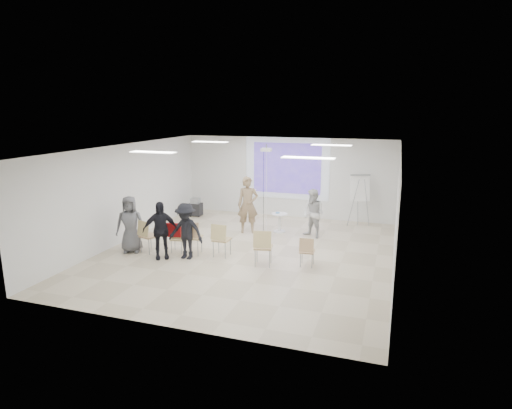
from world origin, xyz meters
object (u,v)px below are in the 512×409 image
(audience_left, at_px, (160,226))
(flipchart_easel, at_px, (360,188))
(laptop, at_px, (194,236))
(av_cart, at_px, (196,208))
(pedestal_table, at_px, (280,222))
(chair_right_far, at_px, (307,249))
(audience_mid, at_px, (186,228))
(player_left, at_px, (248,201))
(player_right, at_px, (313,211))
(chair_center, at_px, (220,237))
(chair_right_inner, at_px, (263,245))
(chair_far_left, at_px, (147,234))
(chair_left_mid, at_px, (177,237))
(audience_outer, at_px, (130,221))
(chair_left_inner, at_px, (192,235))

(audience_left, xyz_separation_m, flipchart_easel, (4.87, 5.06, 0.44))
(laptop, xyz_separation_m, av_cart, (-1.90, 3.99, -0.21))
(pedestal_table, bearing_deg, chair_right_far, -62.07)
(audience_left, xyz_separation_m, audience_mid, (0.67, 0.21, -0.04))
(player_left, bearing_deg, audience_left, -135.84)
(laptop, xyz_separation_m, audience_mid, (-0.02, -0.41, 0.35))
(player_right, xyz_separation_m, chair_center, (-2.08, -2.64, -0.30))
(laptop, bearing_deg, chair_right_inner, 162.45)
(chair_far_left, xyz_separation_m, chair_right_inner, (3.46, 0.01, 0.02))
(pedestal_table, bearing_deg, player_left, -160.85)
(laptop, bearing_deg, chair_left_mid, 0.50)
(audience_outer, height_order, av_cart, audience_outer)
(chair_right_far, bearing_deg, player_left, 131.05)
(chair_far_left, relative_size, audience_left, 0.52)
(chair_left_mid, distance_m, audience_left, 0.73)
(chair_left_inner, height_order, chair_right_inner, chair_right_inner)
(player_left, relative_size, laptop, 5.89)
(laptop, bearing_deg, chair_left_inner, 88.31)
(chair_right_far, bearing_deg, audience_outer, -179.30)
(pedestal_table, relative_size, av_cart, 0.95)
(av_cart, bearing_deg, player_right, -17.98)
(player_right, height_order, laptop, player_right)
(laptop, xyz_separation_m, audience_left, (-0.69, -0.62, 0.39))
(laptop, relative_size, audience_left, 0.20)
(chair_right_far, bearing_deg, av_cart, 138.42)
(chair_left_mid, distance_m, chair_right_far, 3.75)
(player_left, relative_size, chair_center, 2.21)
(audience_mid, bearing_deg, chair_right_inner, 2.81)
(player_right, height_order, chair_right_inner, player_right)
(pedestal_table, bearing_deg, flipchart_easel, 33.10)
(player_left, distance_m, audience_mid, 3.03)
(pedestal_table, xyz_separation_m, flipchart_easel, (2.43, 1.58, 0.99))
(chair_left_inner, relative_size, audience_outer, 0.54)
(chair_right_far, xyz_separation_m, audience_left, (-3.95, -0.61, 0.44))
(player_left, bearing_deg, chair_left_mid, -136.57)
(player_left, height_order, chair_right_inner, player_left)
(chair_right_inner, relative_size, audience_left, 0.54)
(player_left, xyz_separation_m, chair_far_left, (-2.05, -2.86, -0.50))
(chair_far_left, distance_m, chair_right_inner, 3.46)
(flipchart_easel, bearing_deg, pedestal_table, -165.74)
(pedestal_table, relative_size, flipchart_easel, 0.36)
(chair_right_far, relative_size, laptop, 2.22)
(pedestal_table, bearing_deg, chair_right_inner, -82.53)
(player_left, distance_m, chair_left_mid, 2.93)
(chair_far_left, bearing_deg, player_left, 73.42)
(audience_left, bearing_deg, av_cart, 71.89)
(audience_mid, relative_size, av_cart, 2.53)
(audience_outer, bearing_deg, chair_left_mid, -8.20)
(chair_left_inner, relative_size, chair_center, 1.03)
(chair_far_left, xyz_separation_m, audience_outer, (-0.49, -0.07, 0.35))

